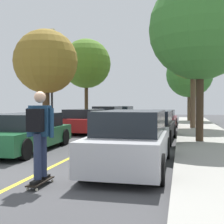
% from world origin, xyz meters
% --- Properties ---
extents(ground, '(80.00, 80.00, 0.00)m').
position_xyz_m(ground, '(0.00, 0.00, 0.00)').
color(ground, '#424244').
extents(center_line, '(0.12, 39.20, 0.01)m').
position_xyz_m(center_line, '(0.00, 4.00, 0.00)').
color(center_line, gold).
rests_on(center_line, ground).
extents(parked_car_left_nearest, '(2.03, 4.71, 1.29)m').
position_xyz_m(parked_car_left_nearest, '(-2.04, 3.39, 0.64)').
color(parked_car_left_nearest, '#1E5B33').
rests_on(parked_car_left_nearest, ground).
extents(parked_car_left_near, '(1.93, 4.16, 1.33)m').
position_xyz_m(parked_car_left_near, '(-2.04, 10.05, 0.67)').
color(parked_car_left_near, maroon).
rests_on(parked_car_left_near, ground).
extents(parked_car_left_far, '(2.03, 4.30, 1.44)m').
position_xyz_m(parked_car_left_far, '(-2.04, 15.50, 0.70)').
color(parked_car_left_far, '#38383D').
rests_on(parked_car_left_far, ground).
extents(parked_car_left_farthest, '(1.95, 4.52, 1.40)m').
position_xyz_m(parked_car_left_farthest, '(-2.04, 21.48, 0.69)').
color(parked_car_left_farthest, '#196066').
rests_on(parked_car_left_farthest, ground).
extents(parked_car_right_nearest, '(1.81, 4.36, 1.46)m').
position_xyz_m(parked_car_right_nearest, '(2.04, 1.42, 0.72)').
color(parked_car_right_nearest, '#B7B7BC').
rests_on(parked_car_right_nearest, ground).
extents(parked_car_right_near, '(1.98, 4.66, 1.33)m').
position_xyz_m(parked_car_right_near, '(2.04, 7.11, 0.65)').
color(parked_car_right_near, black).
rests_on(parked_car_right_near, ground).
extents(parked_car_right_far, '(2.00, 4.17, 1.23)m').
position_xyz_m(parked_car_right_far, '(2.04, 13.76, 0.62)').
color(parked_car_right_far, maroon).
rests_on(parked_car_right_far, ground).
extents(street_tree_left_nearest, '(3.50, 3.50, 5.57)m').
position_xyz_m(street_tree_left_nearest, '(-3.99, 9.26, 3.93)').
color(street_tree_left_nearest, '#4C3823').
rests_on(street_tree_left_nearest, sidewalk_left).
extents(street_tree_left_near, '(3.84, 3.84, 6.56)m').
position_xyz_m(street_tree_left_near, '(-3.99, 16.56, 4.76)').
color(street_tree_left_near, '#4C3823').
rests_on(street_tree_left_near, sidewalk_left).
extents(street_tree_right_nearest, '(4.11, 4.11, 6.56)m').
position_xyz_m(street_tree_right_nearest, '(3.99, 6.43, 4.64)').
color(street_tree_right_nearest, '#3D2D1E').
rests_on(street_tree_right_nearest, sidewalk_right).
extents(street_tree_right_near, '(4.06, 4.06, 7.07)m').
position_xyz_m(street_tree_right_near, '(3.99, 13.27, 5.16)').
color(street_tree_right_near, brown).
rests_on(street_tree_right_near, sidewalk_right).
extents(street_tree_right_far, '(4.08, 4.08, 6.13)m').
position_xyz_m(street_tree_right_far, '(3.99, 21.41, 4.22)').
color(street_tree_right_far, brown).
rests_on(street_tree_right_far, sidewalk_right).
extents(fire_hydrant, '(0.20, 0.20, 0.70)m').
position_xyz_m(fire_hydrant, '(-3.54, 7.84, 0.49)').
color(fire_hydrant, '#B2140F').
rests_on(fire_hydrant, sidewalk_left).
extents(streetlamp, '(0.36, 0.24, 5.65)m').
position_xyz_m(streetlamp, '(-3.79, 9.59, 3.37)').
color(streetlamp, '#38383D').
rests_on(streetlamp, sidewalk_left).
extents(skateboard, '(0.23, 0.84, 0.10)m').
position_xyz_m(skateboard, '(0.53, -0.66, 0.09)').
color(skateboard, black).
rests_on(skateboard, ground).
extents(skateboarder, '(0.58, 0.70, 1.78)m').
position_xyz_m(skateboarder, '(0.53, -0.69, 1.12)').
color(skateboarder, black).
rests_on(skateboarder, skateboard).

